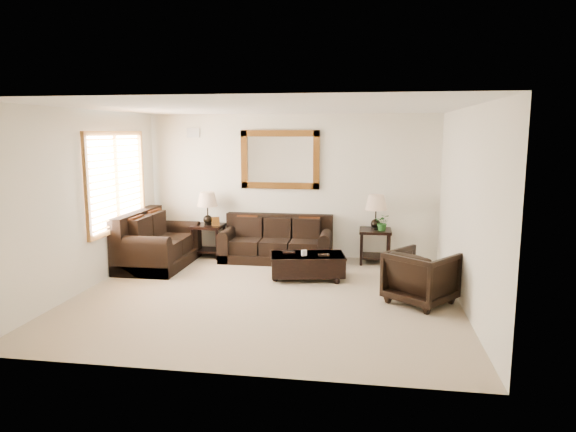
% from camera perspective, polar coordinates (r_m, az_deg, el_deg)
% --- Properties ---
extents(room, '(5.51, 5.01, 2.71)m').
position_cam_1_polar(room, '(7.30, -2.55, 1.33)').
color(room, tan).
rests_on(room, ground).
extents(window, '(0.07, 1.96, 1.66)m').
position_cam_1_polar(window, '(9.03, -18.47, 3.67)').
color(window, white).
rests_on(window, room).
extents(mirror, '(1.50, 0.06, 1.10)m').
position_cam_1_polar(mirror, '(9.71, -0.90, 6.28)').
color(mirror, '#4C280F').
rests_on(mirror, room).
extents(air_vent, '(0.25, 0.02, 0.18)m').
position_cam_1_polar(air_vent, '(10.13, -10.50, 9.08)').
color(air_vent, '#999999').
rests_on(air_vent, room).
extents(sofa, '(2.03, 0.88, 0.83)m').
position_cam_1_polar(sofa, '(9.56, -1.25, -3.15)').
color(sofa, black).
rests_on(sofa, room).
extents(loveseat, '(1.02, 1.72, 0.97)m').
position_cam_1_polar(loveseat, '(9.47, -14.51, -3.23)').
color(loveseat, black).
rests_on(loveseat, room).
extents(end_table_left, '(0.57, 0.57, 1.24)m').
position_cam_1_polar(end_table_left, '(9.86, -8.91, 0.14)').
color(end_table_left, black).
rests_on(end_table_left, room).
extents(end_table_right, '(0.57, 0.57, 1.25)m').
position_cam_1_polar(end_table_right, '(9.40, 9.72, -0.30)').
color(end_table_right, black).
rests_on(end_table_right, room).
extents(coffee_table, '(1.29, 0.85, 0.50)m').
position_cam_1_polar(coffee_table, '(8.37, 2.18, -5.30)').
color(coffee_table, black).
rests_on(coffee_table, room).
extents(armchair, '(1.09, 1.08, 0.82)m').
position_cam_1_polar(armchair, '(7.39, 14.57, -6.31)').
color(armchair, black).
rests_on(armchair, floor).
extents(potted_plant, '(0.30, 0.32, 0.23)m').
position_cam_1_polar(potted_plant, '(9.31, 10.48, -0.91)').
color(potted_plant, '#1F521C').
rests_on(potted_plant, end_table_right).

